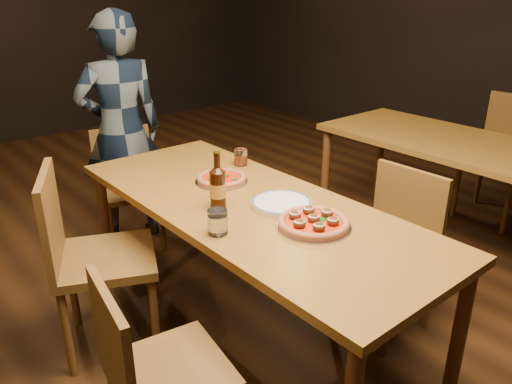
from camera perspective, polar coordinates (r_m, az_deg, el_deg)
ground at (r=2.75m, az=-0.69°, el=-15.65°), size 9.00×9.00×0.00m
table_main at (r=2.39m, az=-0.77°, el=-2.78°), size 0.80×2.00×0.75m
table_right at (r=3.55m, az=23.26°, el=3.95°), size 0.80×2.00×0.75m
chair_main_nw at (r=1.92m, az=-9.79°, el=-19.45°), size 0.46×0.46×0.86m
chair_main_sw at (r=2.52m, az=-16.82°, el=-7.13°), size 0.61×0.61×0.99m
chair_main_e at (r=2.64m, az=14.34°, el=-6.66°), size 0.42×0.42×0.89m
chair_end at (r=3.48m, az=-14.23°, el=0.29°), size 0.49×0.49×0.85m
chair_nbr_right at (r=4.21m, az=26.02°, el=3.54°), size 0.48×0.48×0.98m
pizza_meatball at (r=2.13m, az=6.59°, el=-3.44°), size 0.32×0.32×0.06m
pizza_margherita at (r=2.61m, az=-3.97°, el=1.52°), size 0.28×0.28×0.04m
plate_stack at (r=2.32m, az=2.93°, el=-1.37°), size 0.28×0.28×0.03m
beer_bottle at (r=2.28m, az=-4.40°, el=0.40°), size 0.07×0.07×0.26m
water_glass at (r=2.06m, az=-4.41°, el=-3.43°), size 0.08×0.08×0.10m
amber_glass at (r=2.84m, az=-1.76°, el=4.00°), size 0.08×0.08×0.09m
diner at (r=3.53m, az=-15.18°, el=6.78°), size 0.64×0.50×1.57m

